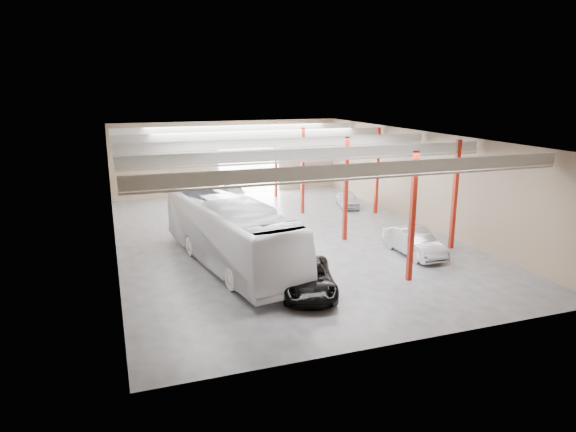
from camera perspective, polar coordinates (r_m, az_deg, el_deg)
depot_shell at (r=35.14m, az=-0.69°, el=5.69°), size 22.12×32.12×7.06m
coach_bus at (r=29.95m, az=-6.52°, el=-1.82°), size 5.52×14.42×3.92m
black_sedan at (r=26.16m, az=2.19°, el=-6.86°), size 4.07×6.15×1.57m
car_row_a at (r=30.81m, az=-1.39°, el=-3.76°), size 2.01×4.13×1.36m
car_row_b at (r=36.75m, az=-2.24°, el=-0.80°), size 2.33×4.27×1.34m
car_row_c at (r=46.61m, az=-6.03°, el=2.45°), size 2.58×5.30×1.49m
car_right_near at (r=32.74m, az=13.89°, el=-2.84°), size 1.75×4.98×1.64m
car_right_far at (r=44.80m, az=6.60°, el=1.86°), size 2.52×4.21×1.34m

